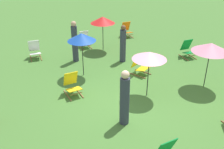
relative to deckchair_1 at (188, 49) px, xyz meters
name	(u,v)px	position (x,y,z in m)	size (l,w,h in m)	color
ground_plane	(132,101)	(-4.45, -1.46, -0.37)	(40.00, 40.00, 0.00)	#477A33
deckchair_1	(188,49)	(0.00, 0.00, 0.00)	(0.64, 0.85, 0.83)	olive
deckchair_5	(140,66)	(-2.95, -0.05, 0.00)	(0.68, 0.87, 0.83)	olive
deckchair_6	(35,51)	(-5.84, 3.91, 0.00)	(0.65, 0.85, 0.83)	olive
deckchair_7	(127,30)	(-0.54, 3.90, 0.00)	(0.64, 0.85, 0.83)	olive
deckchair_8	(84,40)	(-3.29, 3.82, 0.00)	(0.60, 0.83, 0.83)	olive
deckchair_10	(72,85)	(-5.88, 0.09, 0.00)	(0.57, 0.81, 0.83)	olive
umbrella_0	(82,37)	(-4.85, 1.16, 1.23)	(1.09, 1.09, 1.75)	black
umbrella_1	(103,20)	(-2.73, 2.97, 1.14)	(1.16, 1.16, 1.67)	black
umbrella_2	(149,56)	(-3.81, -1.47, 1.14)	(1.14, 1.14, 1.64)	black
umbrella_3	(211,47)	(-1.65, -2.21, 1.18)	(1.29, 1.29, 1.71)	black
person_0	(75,42)	(-4.46, 2.57, 0.53)	(0.36, 0.36, 1.82)	#333847
person_1	(123,44)	(-2.75, 1.33, 0.43)	(0.30, 0.30, 1.66)	#333847
person_2	(125,99)	(-5.38, -2.23, 0.47)	(0.37, 0.37, 1.72)	#333847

